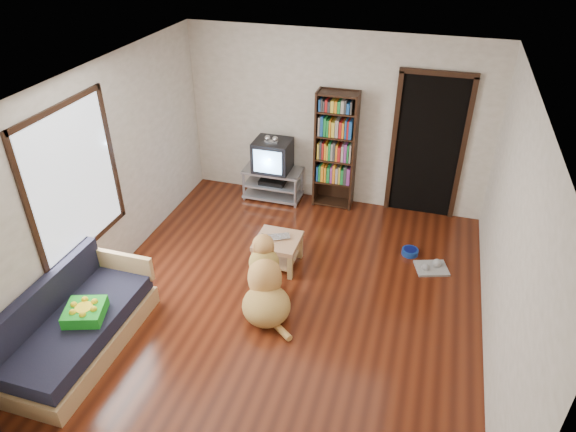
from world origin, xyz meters
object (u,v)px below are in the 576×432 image
(grey_rag, at_px, (431,268))
(tv_stand, at_px, (273,182))
(green_cushion, at_px, (85,312))
(laptop, at_px, (277,239))
(bookshelf, at_px, (336,145))
(dog_bowl, at_px, (410,252))
(coffee_table, at_px, (278,247))
(crt_tv, at_px, (273,155))
(dog, at_px, (265,286))
(sofa, at_px, (77,328))

(grey_rag, height_order, tv_stand, tv_stand)
(green_cushion, bearing_deg, laptop, 33.99)
(green_cushion, xyz_separation_m, bookshelf, (1.80, 3.69, 0.52))
(dog_bowl, xyz_separation_m, coffee_table, (-1.63, -0.72, 0.24))
(green_cushion, xyz_separation_m, grey_rag, (3.39, 2.41, -0.47))
(tv_stand, bearing_deg, bookshelf, 5.63)
(laptop, height_order, crt_tv, crt_tv)
(grey_rag, height_order, bookshelf, bookshelf)
(grey_rag, xyz_separation_m, tv_stand, (-2.54, 1.19, 0.25))
(bookshelf, height_order, dog, bookshelf)
(grey_rag, xyz_separation_m, sofa, (-3.51, -2.44, 0.25))
(dog_bowl, bearing_deg, sofa, -140.02)
(green_cushion, xyz_separation_m, coffee_table, (1.45, 1.94, -0.20))
(laptop, xyz_separation_m, sofa, (-1.58, -1.95, -0.15))
(green_cushion, relative_size, grey_rag, 0.95)
(coffee_table, bearing_deg, crt_tv, 109.82)
(green_cushion, distance_m, dog_bowl, 4.10)
(laptop, bearing_deg, green_cushion, -153.44)
(dog_bowl, bearing_deg, coffee_table, -156.25)
(green_cushion, distance_m, bookshelf, 4.13)
(grey_rag, bearing_deg, laptop, -165.53)
(laptop, distance_m, dog_bowl, 1.84)
(grey_rag, relative_size, bookshelf, 0.22)
(coffee_table, bearing_deg, grey_rag, 13.63)
(green_cushion, distance_m, crt_tv, 3.72)
(tv_stand, bearing_deg, crt_tv, 90.00)
(green_cushion, height_order, bookshelf, bookshelf)
(green_cushion, distance_m, sofa, 0.26)
(crt_tv, bearing_deg, dog_bowl, -23.17)
(green_cushion, bearing_deg, crt_tv, 58.11)
(grey_rag, relative_size, crt_tv, 0.69)
(grey_rag, height_order, dog, dog)
(sofa, height_order, coffee_table, sofa)
(laptop, distance_m, coffee_table, 0.14)
(sofa, distance_m, dog, 2.04)
(laptop, relative_size, dog_bowl, 1.55)
(green_cushion, bearing_deg, bookshelf, 45.31)
(green_cushion, relative_size, laptop, 1.12)
(laptop, bearing_deg, grey_rag, -11.62)
(green_cushion, relative_size, sofa, 0.21)
(dog_bowl, bearing_deg, green_cushion, -139.32)
(dog, bearing_deg, bookshelf, 84.99)
(coffee_table, bearing_deg, green_cushion, -126.92)
(laptop, relative_size, dog, 0.35)
(dog, bearing_deg, grey_rag, 35.74)
(crt_tv, bearing_deg, sofa, -104.93)
(grey_rag, relative_size, dog, 0.41)
(bookshelf, bearing_deg, sofa, -117.32)
(crt_tv, distance_m, coffee_table, 1.84)
(laptop, distance_m, bookshelf, 1.91)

